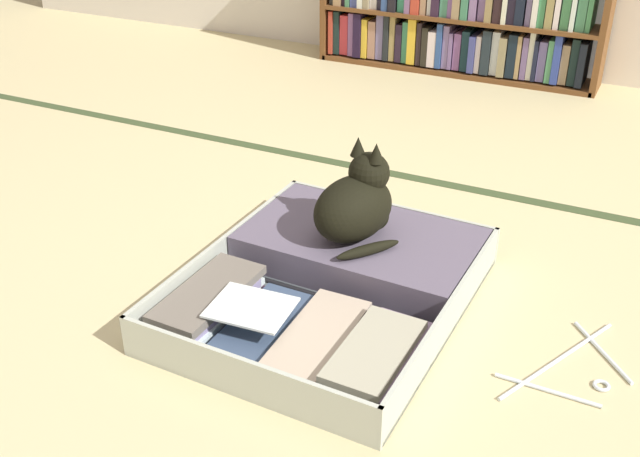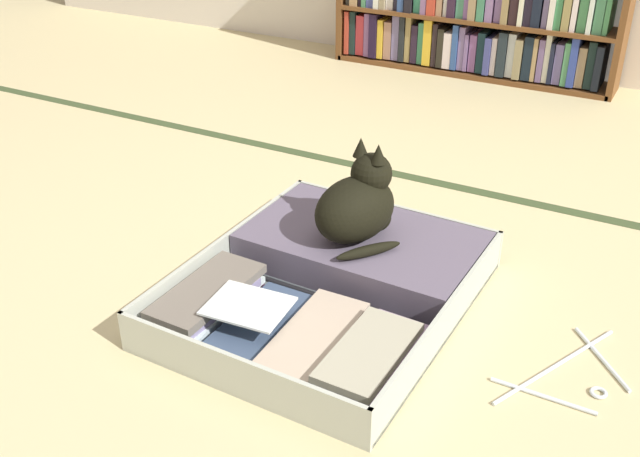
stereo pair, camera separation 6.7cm
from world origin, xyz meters
name	(u,v)px [view 2 (the right image)]	position (x,y,z in m)	size (l,w,h in m)	color
ground_plane	(312,328)	(0.00, 0.00, 0.00)	(10.00, 10.00, 0.00)	#CABB87
tatami_border	(440,183)	(0.00, 0.98, 0.00)	(4.80, 0.05, 0.00)	#394929
open_suitcase	(337,278)	(-0.01, 0.18, 0.05)	(0.72, 0.88, 0.12)	#B5BCAC
black_cat	(359,205)	(-0.02, 0.31, 0.22)	(0.28, 0.31, 0.28)	black
clothes_hanger	(569,374)	(0.64, 0.12, 0.01)	(0.30, 0.41, 0.01)	silver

